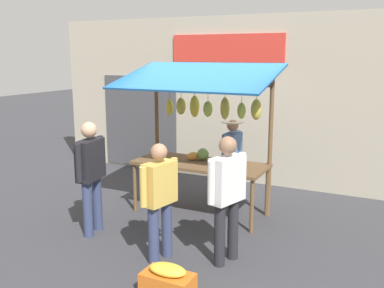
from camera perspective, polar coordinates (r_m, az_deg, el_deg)
The scene contains 8 objects.
ground_plane at distance 7.40m, azimuth 1.04°, elevation -9.08°, with size 40.00×40.00×0.00m, color #38383D.
street_backdrop at distance 9.02m, azimuth 6.78°, elevation 5.74°, with size 9.00×0.30×3.40m.
market_stall at distance 7.05m, azimuth 1.40°, elevation 2.93°, with size 2.50×1.46×2.50m.
vendor_with_sunhat at distance 7.70m, azimuth 5.31°, elevation -1.47°, with size 0.39×0.66×1.51m.
shopper_in_striped_shirt at distance 5.54m, azimuth -4.29°, elevation -6.69°, with size 0.31×0.66×1.55m.
shopper_in_grey_tee at distance 5.46m, azimuth 4.65°, elevation -6.18°, with size 0.35×0.68×1.65m.
shopper_with_ponytail at distance 6.49m, azimuth -13.20°, elevation -3.30°, with size 0.30×0.71×1.69m.
produce_crate_near at distance 5.04m, azimuth -3.22°, elevation -17.61°, with size 0.59×0.33×0.36m.
Camera 1 is at (-2.95, 6.25, 2.64)m, focal length 40.43 mm.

